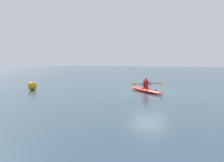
# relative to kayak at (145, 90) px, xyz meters

# --- Properties ---
(ground_plane) EXTENTS (160.00, 160.00, 0.00)m
(ground_plane) POSITION_rel_kayak_xyz_m (0.10, -0.66, -0.14)
(ground_plane) COLOR #283D4C
(kayak) EXTENTS (3.87, 2.84, 0.28)m
(kayak) POSITION_rel_kayak_xyz_m (0.00, 0.00, 0.00)
(kayak) COLOR red
(kayak) RESTS_ON ground
(kayaker) EXTENTS (1.38, 2.05, 0.78)m
(kayaker) POSITION_rel_kayak_xyz_m (-0.04, 0.03, 0.46)
(kayaker) COLOR red
(kayaker) RESTS_ON kayak
(mooring_buoy_white_far) EXTENTS (0.65, 0.65, 0.69)m
(mooring_buoy_white_far) POSITION_rel_kayak_xyz_m (7.39, 3.84, 0.19)
(mooring_buoy_white_far) COLOR orange
(mooring_buoy_white_far) RESTS_ON ground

